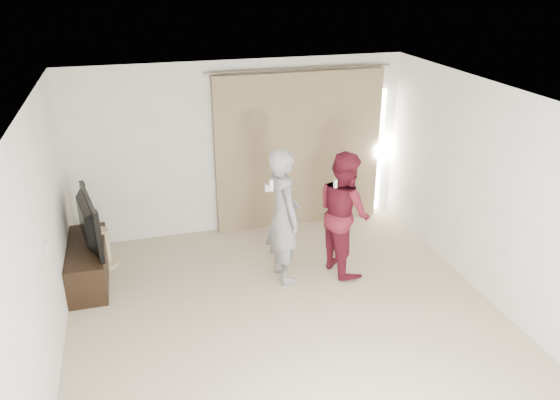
% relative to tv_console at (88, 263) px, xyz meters
% --- Properties ---
extents(floor, '(5.50, 5.50, 0.00)m').
position_rel_tv_console_xyz_m(floor, '(2.27, -1.72, -0.26)').
color(floor, tan).
rests_on(floor, ground).
extents(wall_back, '(5.00, 0.04, 2.60)m').
position_rel_tv_console_xyz_m(wall_back, '(2.27, 1.03, 1.04)').
color(wall_back, white).
rests_on(wall_back, ground).
extents(wall_left, '(0.04, 5.50, 2.60)m').
position_rel_tv_console_xyz_m(wall_left, '(-0.23, -1.72, 1.04)').
color(wall_left, white).
rests_on(wall_left, ground).
extents(ceiling, '(5.00, 5.50, 0.01)m').
position_rel_tv_console_xyz_m(ceiling, '(2.27, -1.72, 2.34)').
color(ceiling, white).
rests_on(ceiling, wall_back).
extents(curtain, '(2.80, 0.11, 2.46)m').
position_rel_tv_console_xyz_m(curtain, '(3.18, 0.96, 0.95)').
color(curtain, '#9C895F').
rests_on(curtain, ground).
extents(tv_console, '(0.46, 1.34, 0.51)m').
position_rel_tv_console_xyz_m(tv_console, '(0.00, 0.00, 0.00)').
color(tv_console, black).
rests_on(tv_console, ground).
extents(tv, '(0.37, 1.18, 0.67)m').
position_rel_tv_console_xyz_m(tv, '(0.00, 0.00, 0.59)').
color(tv, black).
rests_on(tv, tv_console).
extents(scratching_post, '(0.40, 0.40, 0.54)m').
position_rel_tv_console_xyz_m(scratching_post, '(0.16, 0.37, -0.04)').
color(scratching_post, tan).
rests_on(scratching_post, ground).
extents(person_man, '(0.49, 0.69, 1.78)m').
position_rel_tv_console_xyz_m(person_man, '(2.46, -0.60, 0.64)').
color(person_man, gray).
rests_on(person_man, ground).
extents(person_woman, '(0.75, 0.90, 1.67)m').
position_rel_tv_console_xyz_m(person_woman, '(3.30, -0.59, 0.58)').
color(person_woman, maroon).
rests_on(person_woman, ground).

